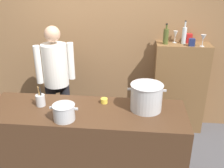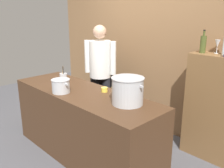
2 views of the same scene
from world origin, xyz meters
TOP-DOWN VIEW (x-y plane):
  - ground_plane at (0.00, 0.00)m, footprint 8.00×8.00m
  - brick_back_panel at (0.00, 1.40)m, footprint 4.40×0.10m
  - prep_counter at (0.00, 0.00)m, footprint 2.21×0.70m
  - bar_cabinet at (1.20, 1.19)m, footprint 0.76×0.32m
  - chef at (-0.56, 0.79)m, footprint 0.48×0.41m
  - stockpot_large at (0.67, 0.09)m, footprint 0.41×0.35m
  - stockpot_small at (-0.16, -0.21)m, footprint 0.29×0.23m
  - utensil_crock at (-0.51, 0.06)m, footprint 0.10×0.10m
  - butter_jar at (0.19, 0.19)m, footprint 0.08×0.08m
  - wine_bottle_olive at (0.94, 1.17)m, footprint 0.07×0.07m
  - wine_glass_tall at (1.08, 1.26)m, footprint 0.06×0.06m

SIDE VIEW (x-z plane):
  - ground_plane at x=0.00m, z-range 0.00..0.00m
  - prep_counter at x=0.00m, z-range 0.00..0.90m
  - bar_cabinet at x=1.20m, z-range 0.00..1.36m
  - butter_jar at x=0.19m, z-range 0.90..0.96m
  - chef at x=-0.56m, z-range 0.13..1.79m
  - utensil_crock at x=-0.51m, z-range 0.85..1.09m
  - stockpot_small at x=-0.16m, z-range 0.90..1.07m
  - stockpot_large at x=0.67m, z-range 0.90..1.19m
  - wine_bottle_olive at x=0.94m, z-range 1.33..1.62m
  - wine_glass_tall at x=1.08m, z-range 1.39..1.56m
  - brick_back_panel at x=0.00m, z-range 0.00..3.00m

